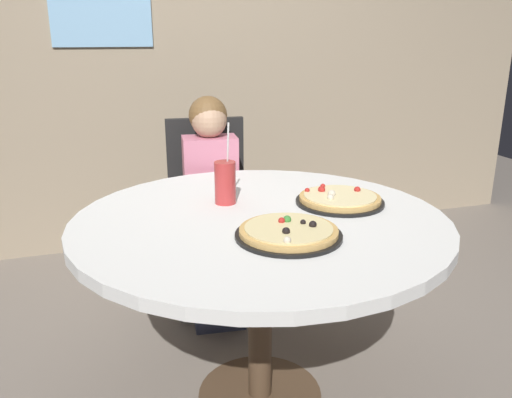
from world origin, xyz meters
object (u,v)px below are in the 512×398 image
at_px(pizza_veggie, 289,232).
at_px(diner_child, 213,221).
at_px(dining_table, 260,240).
at_px(chair_wooden, 208,201).
at_px(pizza_cheese, 340,199).
at_px(soda_cup, 225,182).

bearing_deg(pizza_veggie, diner_child, 92.05).
relative_size(dining_table, pizza_veggie, 3.87).
distance_m(chair_wooden, diner_child, 0.19).
xyz_separation_m(pizza_veggie, pizza_cheese, (0.31, 0.26, 0.00)).
relative_size(chair_wooden, pizza_cheese, 2.86).
height_order(diner_child, pizza_veggie, diner_child).
distance_m(dining_table, chair_wooden, 0.91).
bearing_deg(chair_wooden, diner_child, -95.54).
bearing_deg(soda_cup, diner_child, 82.52).
distance_m(pizza_cheese, soda_cup, 0.44).
bearing_deg(diner_child, pizza_cheese, -62.83).
relative_size(pizza_cheese, soda_cup, 1.08).
relative_size(chair_wooden, soda_cup, 3.09).
height_order(pizza_veggie, pizza_cheese, pizza_cheese).
bearing_deg(soda_cup, pizza_cheese, -18.21).
xyz_separation_m(chair_wooden, diner_child, (-0.02, -0.18, -0.05)).
distance_m(dining_table, diner_child, 0.74).
relative_size(chair_wooden, diner_child, 0.88).
relative_size(dining_table, pizza_cheese, 3.96).
xyz_separation_m(pizza_cheese, soda_cup, (-0.41, 0.13, 0.06)).
distance_m(diner_child, pizza_veggie, 0.97).
bearing_deg(pizza_cheese, dining_table, -170.90).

